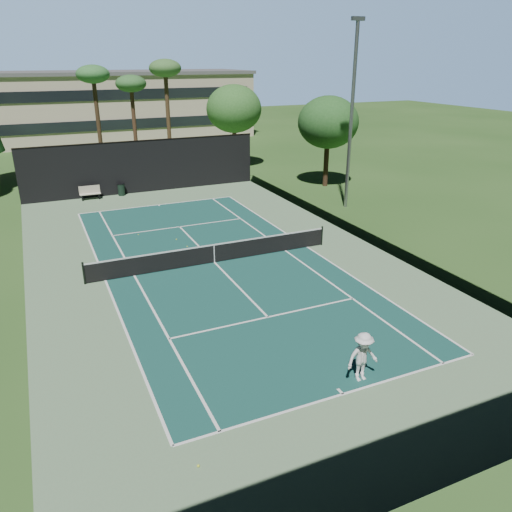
{
  "coord_description": "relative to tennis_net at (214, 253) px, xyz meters",
  "views": [
    {
      "loc": [
        -7.79,
        -22.55,
        9.84
      ],
      "look_at": [
        1.0,
        -3.0,
        1.3
      ],
      "focal_mm": 35.0,
      "sensor_mm": 36.0,
      "label": 1
    }
  ],
  "objects": [
    {
      "name": "park_bench",
      "position": [
        -4.24,
        15.44,
        -0.01
      ],
      "size": [
        1.5,
        0.45,
        1.02
      ],
      "color": "beige",
      "rests_on": "ground"
    },
    {
      "name": "light_pole",
      "position": [
        12.0,
        6.0,
        5.9
      ],
      "size": [
        0.9,
        0.25,
        12.22
      ],
      "color": "gray",
      "rests_on": "ground"
    },
    {
      "name": "palm_a",
      "position": [
        -2.0,
        24.0,
        7.63
      ],
      "size": [
        2.8,
        2.8,
        9.32
      ],
      "color": "#402D1B",
      "rests_on": "ground"
    },
    {
      "name": "palm_b",
      "position": [
        1.5,
        26.0,
        6.8
      ],
      "size": [
        2.8,
        2.8,
        8.42
      ],
      "color": "#4B3120",
      "rests_on": "ground"
    },
    {
      "name": "fence",
      "position": [
        0.0,
        0.06,
        1.45
      ],
      "size": [
        18.04,
        32.05,
        4.03
      ],
      "color": "black",
      "rests_on": "ground"
    },
    {
      "name": "tennis_ball_c",
      "position": [
        -0.84,
        4.16,
        -0.52
      ],
      "size": [
        0.07,
        0.07,
        0.07
      ],
      "primitive_type": "sphere",
      "color": "#B9D32F",
      "rests_on": "ground"
    },
    {
      "name": "tennis_net",
      "position": [
        0.0,
        0.0,
        0.0
      ],
      "size": [
        12.9,
        0.1,
        1.1
      ],
      "color": "black",
      "rests_on": "ground"
    },
    {
      "name": "court_surface",
      "position": [
        0.0,
        0.0,
        -0.55
      ],
      "size": [
        10.97,
        23.77,
        0.01
      ],
      "primitive_type": "cube",
      "color": "#164841",
      "rests_on": "ground"
    },
    {
      "name": "decid_tree_b",
      "position": [
        14.0,
        12.0,
        4.52
      ],
      "size": [
        4.8,
        4.8,
        7.14
      ],
      "color": "#3F291B",
      "rests_on": "ground"
    },
    {
      "name": "player",
      "position": [
        0.98,
        -11.44,
        0.31
      ],
      "size": [
        1.13,
        0.66,
        1.73
      ],
      "primitive_type": "imported",
      "rotation": [
        0.0,
        0.0,
        -0.02
      ],
      "color": "white",
      "rests_on": "ground"
    },
    {
      "name": "decid_tree_a",
      "position": [
        10.0,
        22.0,
        4.86
      ],
      "size": [
        5.12,
        5.12,
        7.62
      ],
      "color": "#472C1E",
      "rests_on": "ground"
    },
    {
      "name": "palm_c",
      "position": [
        4.0,
        23.0,
        8.05
      ],
      "size": [
        2.8,
        2.8,
        9.77
      ],
      "color": "#4D3621",
      "rests_on": "ground"
    },
    {
      "name": "trash_bin",
      "position": [
        -1.9,
        15.67,
        -0.08
      ],
      "size": [
        0.56,
        0.56,
        0.95
      ],
      "color": "black",
      "rests_on": "ground"
    },
    {
      "name": "ground",
      "position": [
        0.0,
        0.0,
        -0.56
      ],
      "size": [
        160.0,
        160.0,
        0.0
      ],
      "primitive_type": "plane",
      "color": "#2C521E",
      "rests_on": "ground"
    },
    {
      "name": "tennis_ball_d",
      "position": [
        -2.69,
        5.93,
        -0.52
      ],
      "size": [
        0.07,
        0.07,
        0.07
      ],
      "primitive_type": "sphere",
      "color": "#C5D330",
      "rests_on": "ground"
    },
    {
      "name": "tennis_ball_a",
      "position": [
        -5.07,
        -12.87,
        -0.52
      ],
      "size": [
        0.08,
        0.08,
        0.08
      ],
      "primitive_type": "sphere",
      "color": "yellow",
      "rests_on": "ground"
    },
    {
      "name": "court_lines",
      "position": [
        0.0,
        0.0,
        -0.54
      ],
      "size": [
        11.07,
        23.87,
        0.01
      ],
      "color": "white",
      "rests_on": "ground"
    },
    {
      "name": "campus_building",
      "position": [
        0.0,
        45.98,
        3.65
      ],
      "size": [
        40.5,
        12.5,
        8.3
      ],
      "color": "beige",
      "rests_on": "ground"
    },
    {
      "name": "apron_slab",
      "position": [
        0.0,
        0.0,
        -0.55
      ],
      "size": [
        18.0,
        32.0,
        0.01
      ],
      "primitive_type": "cube",
      "color": "#63865E",
      "rests_on": "ground"
    },
    {
      "name": "tennis_ball_b",
      "position": [
        -0.61,
        2.79,
        -0.53
      ],
      "size": [
        0.06,
        0.06,
        0.06
      ],
      "primitive_type": "sphere",
      "color": "#D8EE36",
      "rests_on": "ground"
    }
  ]
}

